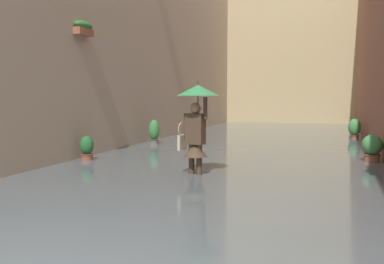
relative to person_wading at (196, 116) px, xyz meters
The scene contains 11 objects.
ground_plane 6.43m from the person_wading, 91.43° to the right, with size 61.14×61.14×0.00m, color gray.
flood_water 6.40m from the person_wading, 91.43° to the right, with size 8.27×30.46×0.22m, color #515B60.
building_facade_right 8.39m from the person_wading, 54.42° to the right, with size 2.04×28.46×9.54m.
building_facade_far 20.11m from the person_wading, 90.46° to the right, with size 11.07×1.80×13.52m, color tan.
person_wading is the anchor object (origin of this frame).
potted_plant_mid_left 10.13m from the person_wading, 110.08° to the right, with size 0.47×0.47×0.95m.
potted_plant_near_right 3.61m from the person_wading, 20.26° to the right, with size 0.34×0.34×0.83m.
potted_plant_far_left 12.75m from the person_wading, 106.21° to the right, with size 0.43×0.43×0.83m.
potted_plant_near_left 4.83m from the person_wading, 139.96° to the right, with size 0.50×0.50×0.89m.
potted_plant_far_right 6.09m from the person_wading, 59.74° to the right, with size 0.35×0.35×1.03m.
potted_plant_mid_right 11.47m from the person_wading, 73.42° to the right, with size 0.38×0.38×1.02m.
Camera 1 is at (-2.56, 3.11, 1.86)m, focal length 43.12 mm.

